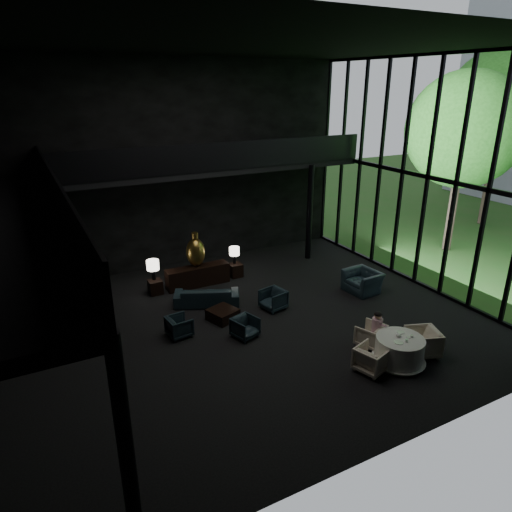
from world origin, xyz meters
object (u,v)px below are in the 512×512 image
window_armchair (363,277)px  sofa (207,292)px  coffee_table (223,314)px  dining_chair_east (423,340)px  side_table_right (235,270)px  table_lamp_left (153,266)px  dining_chair_north (371,335)px  lounge_armchair_east (273,299)px  lounge_armchair_south (245,328)px  child (377,322)px  side_table_left (155,287)px  dining_table (399,352)px  bronze_urn (196,252)px  table_lamp_right (234,252)px  lounge_armchair_west (179,327)px  dining_chair_west (372,358)px  console (198,276)px

window_armchair → sofa: bearing=-112.2°
coffee_table → dining_chair_east: (4.07, -4.40, 0.27)m
side_table_right → table_lamp_left: bearing=179.6°
window_armchair → dining_chair_north: (-2.19, -2.96, -0.24)m
lounge_armchair_east → lounge_armchair_south: 2.01m
sofa → dining_chair_north: size_ratio=3.34×
lounge_armchair_east → window_armchair: size_ratio=0.55×
dining_chair_east → child: bearing=-117.6°
coffee_table → lounge_armchair_east: bearing=-3.3°
side_table_left → lounge_armchair_south: bearing=-70.1°
table_lamp_left → dining_chair_north: table_lamp_left is taller
dining_table → dining_chair_north: (-0.08, 1.03, 0.01)m
window_armchair → dining_table: (-2.11, -3.99, -0.25)m
lounge_armchair_south → bronze_urn: bearing=71.2°
dining_table → sofa: bearing=119.8°
bronze_urn → table_lamp_right: bearing=3.2°
bronze_urn → child: size_ratio=1.99×
bronze_urn → lounge_armchair_east: 3.53m
bronze_urn → dining_table: bearing=-68.2°
side_table_right → child: child is taller
lounge_armchair_west → lounge_armchair_east: size_ratio=0.84×
dining_chair_west → sofa: bearing=5.5°
lounge_armchair_east → bronze_urn: bearing=-165.6°
bronze_urn → dining_chair_east: 8.31m
lounge_armchair_east → sofa: bearing=-138.6°
table_lamp_right → lounge_armchair_south: size_ratio=1.09×
lounge_armchair_east → coffee_table: bearing=-105.6°
side_table_left → lounge_armchair_east: 4.33m
window_armchair → dining_table: 4.52m
bronze_urn → table_lamp_right: size_ratio=1.93×
bronze_urn → child: bronze_urn is taller
table_lamp_left → dining_chair_east: 9.17m
console → lounge_armchair_west: size_ratio=3.86×
coffee_table → dining_table: (3.20, -4.40, 0.15)m
sofa → window_armchair: size_ratio=1.72×
sofa → dining_chair_east: 6.97m
bronze_urn → dining_chair_north: size_ratio=1.88×
side_table_right → dining_table: dining_table is taller
dining_table → child: (0.03, 0.94, 0.44)m
lounge_armchair_west → lounge_armchair_east: lounge_armchair_east is taller
side_table_right → coffee_table: side_table_right is taller
table_lamp_left → table_lamp_right: (3.20, 0.05, -0.04)m
table_lamp_left → sofa: table_lamp_left is taller
bronze_urn → child: 7.09m
bronze_urn → lounge_armchair_west: bronze_urn is taller
dining_table → dining_chair_north: size_ratio=2.12×
bronze_urn → window_armchair: bearing=-33.6°
dining_table → child: child is taller
table_lamp_right → dining_chair_north: (1.26, -6.40, -0.65)m
table_lamp_left → window_armchair: 7.48m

